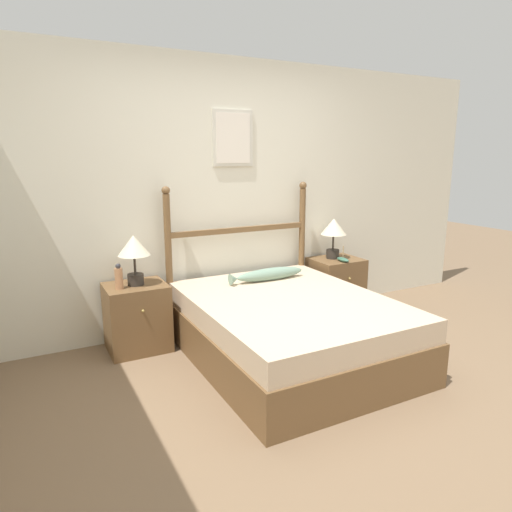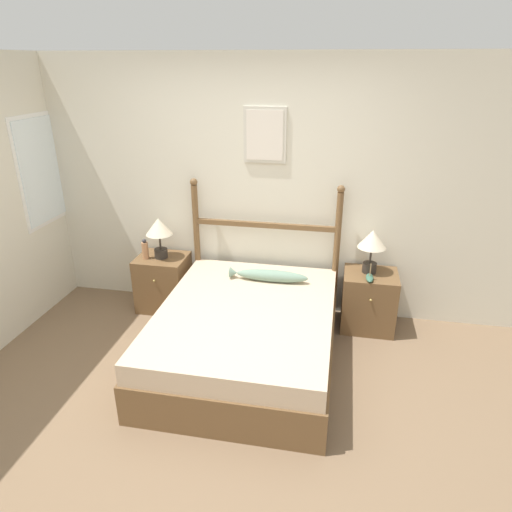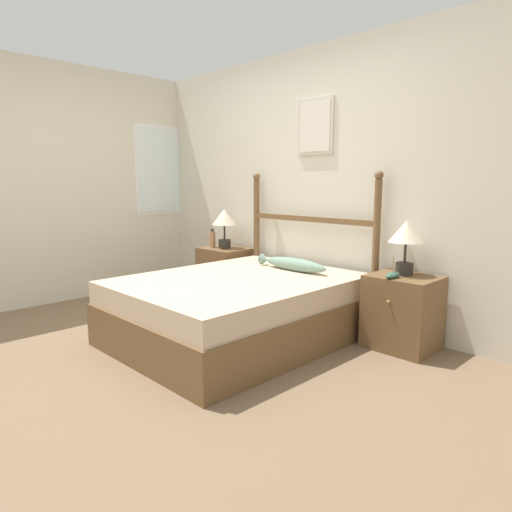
% 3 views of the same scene
% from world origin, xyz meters
% --- Properties ---
extents(ground_plane, '(16.00, 16.00, 0.00)m').
position_xyz_m(ground_plane, '(0.00, 0.00, 0.00)').
color(ground_plane, '#7A6047').
extents(wall_back, '(6.40, 0.08, 2.55)m').
position_xyz_m(wall_back, '(0.00, 1.73, 1.28)').
color(wall_back, beige).
rests_on(wall_back, ground_plane).
extents(bed, '(1.50, 1.92, 0.52)m').
position_xyz_m(bed, '(0.17, 0.67, 0.26)').
color(bed, brown).
rests_on(bed, ground_plane).
extents(headboard, '(1.51, 0.07, 1.40)m').
position_xyz_m(headboard, '(0.17, 1.60, 0.77)').
color(headboard, brown).
rests_on(headboard, ground_plane).
extents(nightstand_left, '(0.51, 0.46, 0.58)m').
position_xyz_m(nightstand_left, '(-0.90, 1.45, 0.29)').
color(nightstand_left, brown).
rests_on(nightstand_left, ground_plane).
extents(nightstand_right, '(0.51, 0.46, 0.58)m').
position_xyz_m(nightstand_right, '(1.23, 1.45, 0.29)').
color(nightstand_right, brown).
rests_on(nightstand_right, ground_plane).
extents(table_lamp_left, '(0.27, 0.27, 0.43)m').
position_xyz_m(table_lamp_left, '(-0.89, 1.44, 0.89)').
color(table_lamp_left, '#2D2823').
rests_on(table_lamp_left, nightstand_left).
extents(table_lamp_right, '(0.27, 0.27, 0.43)m').
position_xyz_m(table_lamp_right, '(1.21, 1.49, 0.89)').
color(table_lamp_right, '#2D2823').
rests_on(table_lamp_right, nightstand_right).
extents(bottle, '(0.07, 0.07, 0.21)m').
position_xyz_m(bottle, '(-1.04, 1.39, 0.68)').
color(bottle, tan).
rests_on(bottle, nightstand_left).
extents(model_boat, '(0.07, 0.18, 0.16)m').
position_xyz_m(model_boat, '(1.21, 1.31, 0.61)').
color(model_boat, '#386651').
rests_on(model_boat, nightstand_right).
extents(fish_pillow, '(0.75, 0.12, 0.11)m').
position_xyz_m(fish_pillow, '(0.27, 1.23, 0.58)').
color(fish_pillow, gray).
rests_on(fish_pillow, bed).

